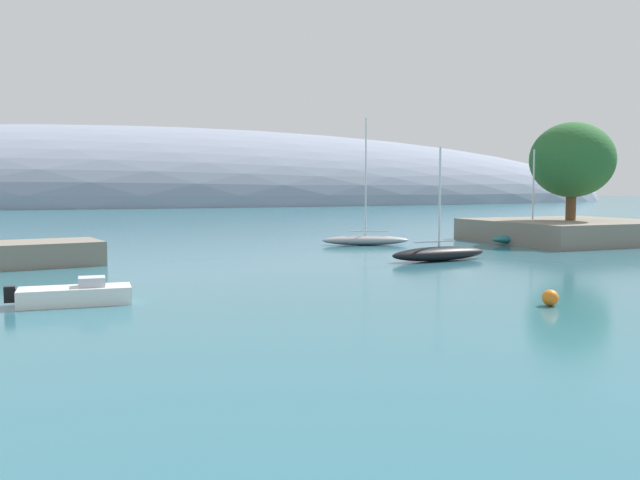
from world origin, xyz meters
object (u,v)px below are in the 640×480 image
object	(u,v)px
sailboat_teal_mid_mooring	(532,238)
motorboat_white_foreground	(75,295)
sailboat_black_near_shore	(439,253)
sailboat_grey_outer_mooring	(365,239)
tree_clump_shore	(572,160)
mooring_buoy_orange	(550,298)

from	to	relation	value
sailboat_teal_mid_mooring	motorboat_white_foreground	size ratio (longest dim) A/B	1.70
sailboat_black_near_shore	sailboat_grey_outer_mooring	distance (m)	12.95
sailboat_black_near_shore	sailboat_grey_outer_mooring	size ratio (longest dim) A/B	0.70
sailboat_black_near_shore	motorboat_white_foreground	bearing A→B (deg)	-164.30
tree_clump_shore	sailboat_black_near_shore	xyz separation A→B (m)	(-19.40, -8.91, -6.79)
tree_clump_shore	mooring_buoy_orange	size ratio (longest dim) A/B	12.88
sailboat_grey_outer_mooring	motorboat_white_foreground	world-z (taller)	sailboat_grey_outer_mooring
tree_clump_shore	sailboat_black_near_shore	size ratio (longest dim) A/B	1.16
sailboat_grey_outer_mooring	mooring_buoy_orange	distance (m)	30.12
motorboat_white_foreground	mooring_buoy_orange	distance (m)	19.75
sailboat_black_near_shore	motorboat_white_foreground	xyz separation A→B (m)	(-23.27, -8.66, -0.11)
sailboat_teal_mid_mooring	mooring_buoy_orange	world-z (taller)	sailboat_teal_mid_mooring
tree_clump_shore	sailboat_black_near_shore	world-z (taller)	tree_clump_shore
sailboat_grey_outer_mooring	mooring_buoy_orange	world-z (taller)	sailboat_grey_outer_mooring
sailboat_teal_mid_mooring	motorboat_white_foreground	bearing A→B (deg)	-156.12
sailboat_black_near_shore	sailboat_teal_mid_mooring	xyz separation A→B (m)	(15.03, 8.74, 0.00)
sailboat_teal_mid_mooring	motorboat_white_foreground	world-z (taller)	sailboat_teal_mid_mooring
sailboat_black_near_shore	sailboat_grey_outer_mooring	bearing A→B (deg)	81.11
mooring_buoy_orange	sailboat_grey_outer_mooring	bearing A→B (deg)	78.27
sailboat_teal_mid_mooring	mooring_buoy_orange	size ratio (longest dim) A/B	12.57
sailboat_black_near_shore	mooring_buoy_orange	xyz separation A→B (m)	(-5.18, -16.58, -0.18)
tree_clump_shore	sailboat_teal_mid_mooring	bearing A→B (deg)	-177.80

